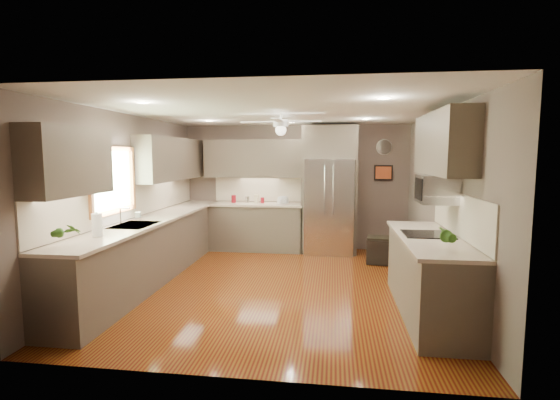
% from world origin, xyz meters
% --- Properties ---
extents(floor, '(5.00, 5.00, 0.00)m').
position_xyz_m(floor, '(0.00, 0.00, 0.00)').
color(floor, '#51140A').
rests_on(floor, ground).
extents(ceiling, '(5.00, 5.00, 0.00)m').
position_xyz_m(ceiling, '(0.00, 0.00, 2.50)').
color(ceiling, white).
rests_on(ceiling, ground).
extents(wall_back, '(4.50, 0.00, 4.50)m').
position_xyz_m(wall_back, '(0.00, 2.50, 1.25)').
color(wall_back, brown).
rests_on(wall_back, ground).
extents(wall_front, '(4.50, 0.00, 4.50)m').
position_xyz_m(wall_front, '(0.00, -2.50, 1.25)').
color(wall_front, brown).
rests_on(wall_front, ground).
extents(wall_left, '(0.00, 5.00, 5.00)m').
position_xyz_m(wall_left, '(-2.25, 0.00, 1.25)').
color(wall_left, brown).
rests_on(wall_left, ground).
extents(wall_right, '(0.00, 5.00, 5.00)m').
position_xyz_m(wall_right, '(2.25, 0.00, 1.25)').
color(wall_right, brown).
rests_on(wall_right, ground).
extents(canister_a, '(0.11, 0.11, 0.15)m').
position_xyz_m(canister_a, '(-1.20, 2.20, 1.02)').
color(canister_a, maroon).
rests_on(canister_a, back_run).
extents(canister_b, '(0.10, 0.10, 0.13)m').
position_xyz_m(canister_b, '(-0.93, 2.23, 1.01)').
color(canister_b, silver).
rests_on(canister_b, back_run).
extents(canister_c, '(0.10, 0.10, 0.16)m').
position_xyz_m(canister_c, '(-0.74, 2.23, 1.03)').
color(canister_c, beige).
rests_on(canister_c, back_run).
extents(canister_d, '(0.09, 0.09, 0.11)m').
position_xyz_m(canister_d, '(-0.62, 2.21, 1.00)').
color(canister_d, maroon).
rests_on(canister_d, back_run).
extents(soap_bottle, '(0.10, 0.10, 0.17)m').
position_xyz_m(soap_bottle, '(-2.06, -0.12, 1.03)').
color(soap_bottle, white).
rests_on(soap_bottle, left_run).
extents(potted_plant_left, '(0.20, 0.16, 0.33)m').
position_xyz_m(potted_plant_left, '(-1.96, -1.87, 1.10)').
color(potted_plant_left, '#2F5D1A').
rests_on(potted_plant_left, left_run).
extents(potted_plant_right, '(0.19, 0.17, 0.30)m').
position_xyz_m(potted_plant_right, '(1.91, -1.50, 1.09)').
color(potted_plant_right, '#2F5D1A').
rests_on(potted_plant_right, right_run).
extents(bowl, '(0.32, 0.32, 0.06)m').
position_xyz_m(bowl, '(-0.21, 2.23, 0.97)').
color(bowl, beige).
rests_on(bowl, back_run).
extents(left_run, '(0.65, 4.70, 1.45)m').
position_xyz_m(left_run, '(-1.95, 0.15, 0.48)').
color(left_run, '#50453A').
rests_on(left_run, ground).
extents(back_run, '(1.85, 0.65, 1.45)m').
position_xyz_m(back_run, '(-0.72, 2.20, 0.48)').
color(back_run, '#50453A').
rests_on(back_run, ground).
extents(uppers, '(4.50, 4.70, 0.95)m').
position_xyz_m(uppers, '(-0.74, 0.71, 1.87)').
color(uppers, '#50453A').
rests_on(uppers, wall_left).
extents(window, '(0.05, 1.12, 0.92)m').
position_xyz_m(window, '(-2.22, -0.50, 1.55)').
color(window, '#BFF2B2').
rests_on(window, wall_left).
extents(sink, '(0.50, 0.70, 0.32)m').
position_xyz_m(sink, '(-1.93, -0.50, 0.91)').
color(sink, silver).
rests_on(sink, left_run).
extents(refrigerator, '(1.06, 0.75, 2.45)m').
position_xyz_m(refrigerator, '(0.70, 2.16, 1.19)').
color(refrigerator, silver).
rests_on(refrigerator, ground).
extents(right_run, '(0.70, 2.20, 1.45)m').
position_xyz_m(right_run, '(1.93, -0.80, 0.48)').
color(right_run, '#50453A').
rests_on(right_run, ground).
extents(microwave, '(0.43, 0.55, 0.34)m').
position_xyz_m(microwave, '(2.03, -0.55, 1.48)').
color(microwave, silver).
rests_on(microwave, wall_right).
extents(ceiling_fan, '(1.18, 1.18, 0.32)m').
position_xyz_m(ceiling_fan, '(-0.00, 0.30, 2.33)').
color(ceiling_fan, white).
rests_on(ceiling_fan, ceiling).
extents(recessed_lights, '(2.84, 3.14, 0.01)m').
position_xyz_m(recessed_lights, '(-0.04, 0.40, 2.49)').
color(recessed_lights, white).
rests_on(recessed_lights, ceiling).
extents(wall_clock, '(0.30, 0.03, 0.30)m').
position_xyz_m(wall_clock, '(1.75, 2.48, 2.05)').
color(wall_clock, white).
rests_on(wall_clock, wall_back).
extents(framed_print, '(0.36, 0.03, 0.30)m').
position_xyz_m(framed_print, '(1.75, 2.48, 1.55)').
color(framed_print, black).
rests_on(framed_print, wall_back).
extents(stool, '(0.43, 0.43, 0.46)m').
position_xyz_m(stool, '(1.57, 1.43, 0.24)').
color(stool, black).
rests_on(stool, ground).
extents(paper_towel, '(0.12, 0.12, 0.29)m').
position_xyz_m(paper_towel, '(-1.95, -1.34, 1.08)').
color(paper_towel, white).
rests_on(paper_towel, left_run).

